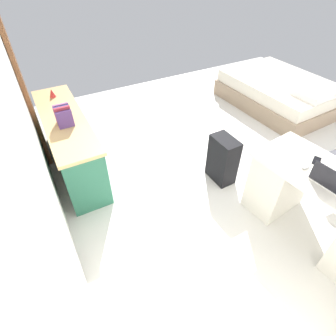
{
  "coord_description": "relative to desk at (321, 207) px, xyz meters",
  "views": [
    {
      "loc": [
        -2.06,
        2.39,
        2.43
      ],
      "look_at": [
        -0.22,
        1.4,
        0.6
      ],
      "focal_mm": 29.06,
      "sensor_mm": 36.0,
      "label": 1
    }
  ],
  "objects": [
    {
      "name": "ground_plane",
      "position": [
        1.23,
        -0.25,
        -0.4
      ],
      "size": [
        6.07,
        6.07,
        0.0
      ],
      "primitive_type": "plane",
      "color": "silver"
    },
    {
      "name": "wall_back",
      "position": [
        1.23,
        2.28,
        0.87
      ],
      "size": [
        4.42,
        0.1,
        2.53
      ],
      "primitive_type": "cube",
      "color": "silver",
      "rests_on": "ground_plane"
    },
    {
      "name": "door_wooden",
      "position": [
        2.89,
        2.2,
        0.62
      ],
      "size": [
        0.88,
        0.05,
        2.04
      ],
      "primitive_type": "cube",
      "color": "brown",
      "rests_on": "ground_plane"
    },
    {
      "name": "desk",
      "position": [
        0.0,
        0.0,
        0.0
      ],
      "size": [
        1.51,
        0.82,
        0.76
      ],
      "color": "silver",
      "rests_on": "ground_plane"
    },
    {
      "name": "credenza",
      "position": [
        2.24,
        1.9,
        -0.01
      ],
      "size": [
        1.8,
        0.48,
        0.76
      ],
      "color": "#28664C",
      "rests_on": "ground_plane"
    },
    {
      "name": "bed",
      "position": [
        2.23,
        -1.77,
        -0.15
      ],
      "size": [
        1.97,
        1.49,
        0.58
      ],
      "color": "gray",
      "rests_on": "ground_plane"
    },
    {
      "name": "suitcase_black",
      "position": [
        1.13,
        0.32,
        -0.09
      ],
      "size": [
        0.37,
        0.23,
        0.61
      ],
      "primitive_type": "cube",
      "rotation": [
        0.0,
        0.0,
        0.02
      ],
      "color": "black",
      "rests_on": "ground_plane"
    },
    {
      "name": "laptop",
      "position": [
        -0.01,
        0.11,
        0.41
      ],
      "size": [
        0.33,
        0.25,
        0.21
      ],
      "color": "silver",
      "rests_on": "desk"
    },
    {
      "name": "computer_mouse",
      "position": [
        0.25,
        0.1,
        0.38
      ],
      "size": [
        0.07,
        0.11,
        0.03
      ],
      "primitive_type": "ellipsoid",
      "rotation": [
        0.0,
        0.0,
        0.11
      ],
      "color": "white",
      "rests_on": "desk"
    },
    {
      "name": "cell_phone_by_mouse",
      "position": [
        0.26,
        -0.07,
        0.37
      ],
      "size": [
        0.12,
        0.15,
        0.01
      ],
      "primitive_type": "cube",
      "rotation": [
        0.0,
        0.0,
        0.49
      ],
      "color": "black",
      "rests_on": "desk"
    },
    {
      "name": "book_row",
      "position": [
        2.07,
        1.9,
        0.47
      ],
      "size": [
        0.19,
        0.17,
        0.23
      ],
      "color": "#4E336F",
      "rests_on": "credenza"
    },
    {
      "name": "figurine_small",
      "position": [
        2.83,
        1.9,
        0.42
      ],
      "size": [
        0.08,
        0.08,
        0.11
      ],
      "primitive_type": "cone",
      "color": "red",
      "rests_on": "credenza"
    }
  ]
}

